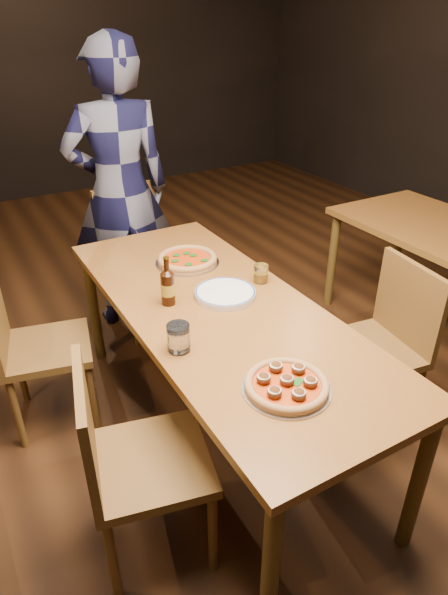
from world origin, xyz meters
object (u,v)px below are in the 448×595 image
chair_main_e (368,349)px  pizza_margherita (187,259)px  diner (120,191)px  chair_main_sw (47,347)px  plate_stack (225,294)px  water_glass (178,338)px  beer_bottle (168,288)px  amber_glass (261,273)px  table_main (219,320)px  pizza_meatball (287,384)px  chair_main_nw (150,461)px  chair_end (145,259)px

chair_main_e → pizza_margherita: bearing=-135.7°
diner → chair_main_sw: bearing=53.7°
plate_stack → water_glass: (-0.37, -0.28, 0.04)m
chair_main_e → water_glass: (-0.97, 0.10, 0.34)m
beer_bottle → amber_glass: beer_bottle is taller
table_main → pizza_meatball: size_ratio=6.31×
chair_main_e → chair_main_nw: bearing=-76.8°
chair_main_e → chair_main_sw: bearing=-113.9°
table_main → diner: size_ratio=1.09×
pizza_meatball → pizza_margherita: (0.16, 1.10, -0.00)m
pizza_meatball → amber_glass: bearing=62.7°
chair_main_e → amber_glass: 0.65m
plate_stack → amber_glass: 0.23m
plate_stack → diner: (-0.05, 1.26, 0.16)m
pizza_margherita → diner: size_ratio=0.18×
water_glass → plate_stack: bearing=37.1°
chair_main_e → diner: 1.82m
chair_main_e → diner: (-0.64, 1.64, 0.45)m
water_glass → diner: bearing=78.2°
chair_main_nw → beer_bottle: beer_bottle is taller
chair_main_sw → chair_main_e: (1.36, -0.84, 0.02)m
chair_main_e → amber_glass: (-0.37, 0.42, 0.33)m
pizza_meatball → diner: diner is taller
chair_main_nw → beer_bottle: bearing=-18.8°
pizza_margherita → diner: (-0.06, 0.85, 0.15)m
pizza_margherita → chair_main_sw: bearing=176.5°
plate_stack → pizza_margherita: bearing=89.1°
beer_bottle → pizza_margherita: bearing=52.4°
chair_end → chair_main_nw: bearing=-117.2°
table_main → chair_main_nw: size_ratio=2.16×
diner → amber_glass: bearing=108.4°
pizza_margherita → beer_bottle: 0.44m
table_main → pizza_margherita: 0.49m
table_main → chair_main_sw: (-0.70, 0.53, -0.23)m
chair_end → pizza_margherita: (-0.01, -0.68, 0.28)m
chair_main_sw → pizza_meatball: chair_main_sw is taller
pizza_margherita → chair_main_nw: bearing=-124.0°
chair_end → plate_stack: bearing=-96.7°
chair_main_sw → plate_stack: size_ratio=3.15×
plate_stack → amber_glass: (0.23, 0.04, 0.03)m
water_glass → pizza_meatball: bearing=-61.1°
chair_main_sw → pizza_meatball: 1.34m
plate_stack → beer_bottle: beer_bottle is taller
chair_end → amber_glass: size_ratio=11.12×
amber_glass → beer_bottle: bearing=176.8°
chair_main_sw → pizza_meatball: size_ratio=2.84×
chair_main_nw → water_glass: chair_main_nw is taller
chair_main_e → plate_stack: size_ratio=3.28×
plate_stack → pizza_meatball: bearing=-102.2°
table_main → pizza_meatball: bearing=-97.0°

